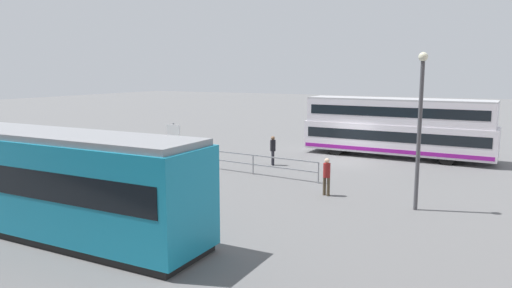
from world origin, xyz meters
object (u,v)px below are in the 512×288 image
at_px(info_sign, 173,136).
at_px(pedestrian_near_railing, 273,148).
at_px(pedestrian_crossing, 327,174).
at_px(street_lamp, 420,118).
at_px(double_decker_bus, 397,127).
at_px(tram_yellow, 23,177).

bearing_deg(info_sign, pedestrian_near_railing, -157.29).
bearing_deg(pedestrian_near_railing, pedestrian_crossing, 134.75).
height_order(pedestrian_crossing, info_sign, info_sign).
height_order(pedestrian_crossing, street_lamp, street_lamp).
xyz_separation_m(double_decker_bus, pedestrian_crossing, (0.84, 11.16, -0.98)).
height_order(double_decker_bus, pedestrian_near_railing, double_decker_bus).
bearing_deg(double_decker_bus, pedestrian_near_railing, 45.35).
relative_size(double_decker_bus, pedestrian_near_railing, 6.83).
relative_size(pedestrian_near_railing, info_sign, 0.71).
bearing_deg(street_lamp, double_decker_bus, -75.22).
bearing_deg(pedestrian_crossing, info_sign, -15.04).
xyz_separation_m(double_decker_bus, pedestrian_near_railing, (5.94, 6.02, -0.95)).
height_order(tram_yellow, info_sign, tram_yellow).
bearing_deg(double_decker_bus, pedestrian_crossing, 85.70).
distance_m(double_decker_bus, pedestrian_near_railing, 8.51).
relative_size(tram_yellow, street_lamp, 2.35).
height_order(double_decker_bus, pedestrian_crossing, double_decker_bus).
bearing_deg(pedestrian_crossing, pedestrian_near_railing, -45.25).
bearing_deg(tram_yellow, street_lamp, -144.21).
bearing_deg(info_sign, street_lamp, 167.23).
distance_m(info_sign, street_lamp, 15.00).
bearing_deg(pedestrian_near_railing, double_decker_bus, -134.65).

